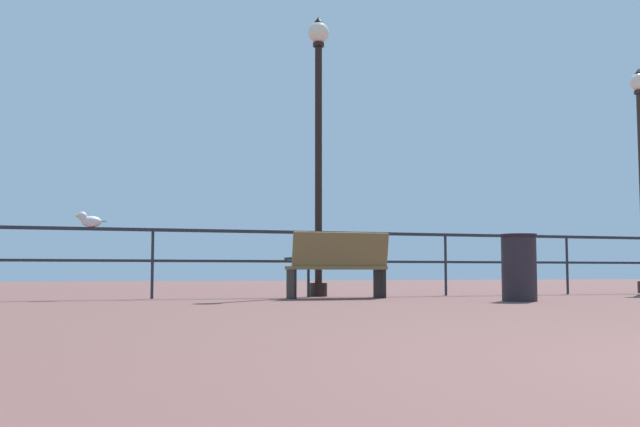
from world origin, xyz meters
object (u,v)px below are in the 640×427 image
object	(u,v)px
bench_near_left	(338,263)
lamppost_center	(318,129)
trash_bin	(519,267)
seagull_on_rail	(90,220)

from	to	relation	value
bench_near_left	lamppost_center	distance (m)	2.43
lamppost_center	bench_near_left	bearing A→B (deg)	-89.84
lamppost_center	trash_bin	xyz separation A→B (m)	(2.00, -2.71, -2.30)
seagull_on_rail	trash_bin	size ratio (longest dim) A/B	0.50
seagull_on_rail	trash_bin	xyz separation A→B (m)	(5.59, -2.47, -0.69)
seagull_on_rail	trash_bin	distance (m)	6.14
trash_bin	lamppost_center	bearing A→B (deg)	126.50
lamppost_center	trash_bin	size ratio (longest dim) A/B	5.09
bench_near_left	seagull_on_rail	bearing A→B (deg)	168.64
seagull_on_rail	trash_bin	world-z (taller)	seagull_on_rail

